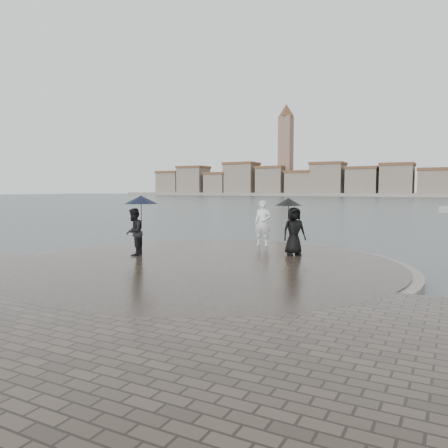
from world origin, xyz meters
The scene contains 7 objects.
ground centered at (0.00, 0.00, 0.00)m, with size 400.00×400.00×0.00m, color #2B3835.
kerb_ring centered at (0.00, 3.50, 0.16)m, with size 12.50×12.50×0.32m, color gray.
quay_tip centered at (0.00, 3.50, 0.18)m, with size 11.90×11.90×0.36m, color #2D261E.
statue centered at (0.06, 7.99, 1.27)m, with size 0.66×0.43×1.81m, color white.
visitor_left centered at (-2.72, 3.56, 1.53)m, with size 1.26×1.16×2.04m.
visitor_right centered at (1.93, 6.18, 1.44)m, with size 1.20×1.04×1.95m.
far_skyline centered at (-6.29, 160.71, 5.61)m, with size 260.00×20.00×37.00m.
Camera 1 is at (6.83, -8.07, 2.61)m, focal length 35.00 mm.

